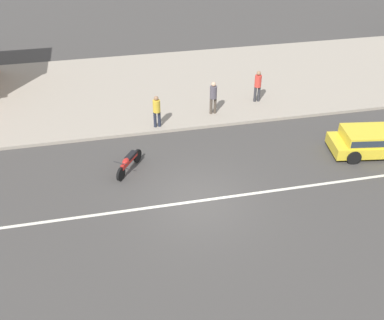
{
  "coord_description": "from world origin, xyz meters",
  "views": [
    {
      "loc": [
        -3.02,
        -12.72,
        10.56
      ],
      "look_at": [
        0.08,
        1.57,
        0.8
      ],
      "focal_mm": 42.0,
      "sensor_mm": 36.0,
      "label": 1
    }
  ],
  "objects_px": {
    "hatchback_yellow_2": "(372,141)",
    "pedestrian_mid_kerb": "(258,84)",
    "motorcycle_0": "(129,162)",
    "pedestrian_near_clock": "(157,109)",
    "pedestrian_far_end": "(213,95)"
  },
  "relations": [
    {
      "from": "motorcycle_0",
      "to": "pedestrian_near_clock",
      "type": "relative_size",
      "value": 1.08
    },
    {
      "from": "hatchback_yellow_2",
      "to": "pedestrian_mid_kerb",
      "type": "height_order",
      "value": "pedestrian_mid_kerb"
    },
    {
      "from": "hatchback_yellow_2",
      "to": "motorcycle_0",
      "type": "relative_size",
      "value": 2.39
    },
    {
      "from": "motorcycle_0",
      "to": "pedestrian_far_end",
      "type": "relative_size",
      "value": 1.02
    },
    {
      "from": "motorcycle_0",
      "to": "hatchback_yellow_2",
      "type": "bearing_deg",
      "value": -4.67
    },
    {
      "from": "hatchback_yellow_2",
      "to": "motorcycle_0",
      "type": "bearing_deg",
      "value": 175.33
    },
    {
      "from": "hatchback_yellow_2",
      "to": "motorcycle_0",
      "type": "distance_m",
      "value": 10.36
    },
    {
      "from": "pedestrian_near_clock",
      "to": "pedestrian_mid_kerb",
      "type": "distance_m",
      "value": 5.65
    },
    {
      "from": "pedestrian_near_clock",
      "to": "pedestrian_mid_kerb",
      "type": "xyz_separation_m",
      "value": [
        5.43,
        1.57,
        0.06
      ]
    },
    {
      "from": "motorcycle_0",
      "to": "pedestrian_far_end",
      "type": "height_order",
      "value": "pedestrian_far_end"
    },
    {
      "from": "pedestrian_mid_kerb",
      "to": "hatchback_yellow_2",
      "type": "bearing_deg",
      "value": -59.46
    },
    {
      "from": "motorcycle_0",
      "to": "pedestrian_near_clock",
      "type": "distance_m",
      "value": 3.58
    },
    {
      "from": "hatchback_yellow_2",
      "to": "pedestrian_far_end",
      "type": "distance_m",
      "value": 7.5
    },
    {
      "from": "pedestrian_mid_kerb",
      "to": "pedestrian_near_clock",
      "type": "bearing_deg",
      "value": -163.92
    },
    {
      "from": "hatchback_yellow_2",
      "to": "pedestrian_near_clock",
      "type": "height_order",
      "value": "pedestrian_near_clock"
    }
  ]
}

